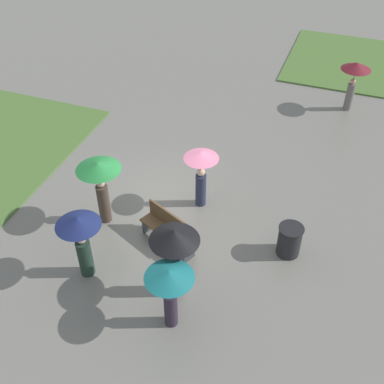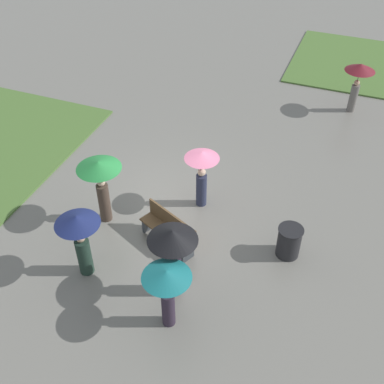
{
  "view_description": "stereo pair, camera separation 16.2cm",
  "coord_description": "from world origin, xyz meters",
  "px_view_note": "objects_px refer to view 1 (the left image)",
  "views": [
    {
      "loc": [
        4.06,
        -9.05,
        8.95
      ],
      "look_at": [
        0.91,
        -0.48,
        1.18
      ],
      "focal_mm": 45.0,
      "sensor_mm": 36.0,
      "label": 1
    },
    {
      "loc": [
        4.21,
        -8.99,
        8.95
      ],
      "look_at": [
        0.91,
        -0.48,
        1.18
      ],
      "focal_mm": 45.0,
      "sensor_mm": 36.0,
      "label": 2
    }
  ],
  "objects_px": {
    "crowd_person_teal": "(170,285)",
    "crowd_person_navy": "(80,234)",
    "crowd_person_pink": "(201,167)",
    "park_bench": "(170,230)",
    "crowd_person_black": "(175,247)",
    "trash_bin": "(289,240)",
    "crowd_person_green": "(100,178)",
    "lone_walker_far_path": "(355,74)"
  },
  "relations": [
    {
      "from": "lone_walker_far_path",
      "to": "park_bench",
      "type": "bearing_deg",
      "value": -6.28
    },
    {
      "from": "trash_bin",
      "to": "lone_walker_far_path",
      "type": "relative_size",
      "value": 0.47
    },
    {
      "from": "crowd_person_black",
      "to": "lone_walker_far_path",
      "type": "relative_size",
      "value": 1.1
    },
    {
      "from": "trash_bin",
      "to": "lone_walker_far_path",
      "type": "distance_m",
      "value": 7.72
    },
    {
      "from": "trash_bin",
      "to": "crowd_person_teal",
      "type": "relative_size",
      "value": 0.5
    },
    {
      "from": "crowd_person_pink",
      "to": "crowd_person_teal",
      "type": "height_order",
      "value": "crowd_person_pink"
    },
    {
      "from": "park_bench",
      "to": "crowd_person_black",
      "type": "relative_size",
      "value": 0.86
    },
    {
      "from": "park_bench",
      "to": "trash_bin",
      "type": "bearing_deg",
      "value": 38.21
    },
    {
      "from": "crowd_person_navy",
      "to": "crowd_person_black",
      "type": "xyz_separation_m",
      "value": [
        2.19,
        0.2,
        0.18
      ]
    },
    {
      "from": "crowd_person_navy",
      "to": "crowd_person_black",
      "type": "bearing_deg",
      "value": 116.03
    },
    {
      "from": "park_bench",
      "to": "crowd_person_navy",
      "type": "bearing_deg",
      "value": -108.36
    },
    {
      "from": "trash_bin",
      "to": "lone_walker_far_path",
      "type": "bearing_deg",
      "value": 85.53
    },
    {
      "from": "park_bench",
      "to": "crowd_person_pink",
      "type": "xyz_separation_m",
      "value": [
        0.23,
        1.69,
        0.82
      ]
    },
    {
      "from": "crowd_person_pink",
      "to": "crowd_person_black",
      "type": "xyz_separation_m",
      "value": [
        0.48,
        -3.07,
        0.18
      ]
    },
    {
      "from": "crowd_person_green",
      "to": "crowd_person_black",
      "type": "height_order",
      "value": "crowd_person_black"
    },
    {
      "from": "crowd_person_teal",
      "to": "park_bench",
      "type": "bearing_deg",
      "value": 34.86
    },
    {
      "from": "crowd_person_teal",
      "to": "lone_walker_far_path",
      "type": "bearing_deg",
      "value": -1.59
    },
    {
      "from": "lone_walker_far_path",
      "to": "crowd_person_navy",
      "type": "bearing_deg",
      "value": -10.16
    },
    {
      "from": "crowd_person_pink",
      "to": "crowd_person_navy",
      "type": "distance_m",
      "value": 3.69
    },
    {
      "from": "crowd_person_navy",
      "to": "crowd_person_pink",
      "type": "bearing_deg",
      "value": 173.17
    },
    {
      "from": "park_bench",
      "to": "crowd_person_teal",
      "type": "distance_m",
      "value": 2.52
    },
    {
      "from": "trash_bin",
      "to": "crowd_person_black",
      "type": "relative_size",
      "value": 0.43
    },
    {
      "from": "crowd_person_green",
      "to": "crowd_person_pink",
      "type": "xyz_separation_m",
      "value": [
        2.17,
        1.49,
        -0.14
      ]
    },
    {
      "from": "crowd_person_navy",
      "to": "crowd_person_teal",
      "type": "height_order",
      "value": "crowd_person_navy"
    },
    {
      "from": "crowd_person_teal",
      "to": "crowd_person_black",
      "type": "relative_size",
      "value": 0.86
    },
    {
      "from": "park_bench",
      "to": "crowd_person_teal",
      "type": "height_order",
      "value": "crowd_person_teal"
    },
    {
      "from": "trash_bin",
      "to": "lone_walker_far_path",
      "type": "xyz_separation_m",
      "value": [
        0.6,
        7.64,
        0.96
      ]
    },
    {
      "from": "crowd_person_green",
      "to": "crowd_person_teal",
      "type": "distance_m",
      "value": 3.74
    },
    {
      "from": "crowd_person_pink",
      "to": "crowd_person_navy",
      "type": "relative_size",
      "value": 0.99
    },
    {
      "from": "park_bench",
      "to": "lone_walker_far_path",
      "type": "xyz_separation_m",
      "value": [
        3.48,
        8.34,
        0.92
      ]
    },
    {
      "from": "lone_walker_far_path",
      "to": "crowd_person_green",
      "type": "bearing_deg",
      "value": -17.27
    },
    {
      "from": "crowd_person_pink",
      "to": "crowd_person_teal",
      "type": "distance_m",
      "value": 3.95
    },
    {
      "from": "crowd_person_navy",
      "to": "lone_walker_far_path",
      "type": "distance_m",
      "value": 11.09
    },
    {
      "from": "crowd_person_teal",
      "to": "crowd_person_navy",
      "type": "bearing_deg",
      "value": 87.64
    },
    {
      "from": "park_bench",
      "to": "crowd_person_navy",
      "type": "relative_size",
      "value": 0.94
    },
    {
      "from": "park_bench",
      "to": "crowd_person_black",
      "type": "distance_m",
      "value": 1.85
    },
    {
      "from": "trash_bin",
      "to": "crowd_person_black",
      "type": "xyz_separation_m",
      "value": [
        -2.17,
        -2.08,
        1.04
      ]
    },
    {
      "from": "crowd_person_pink",
      "to": "crowd_person_teal",
      "type": "relative_size",
      "value": 1.05
    },
    {
      "from": "crowd_person_navy",
      "to": "lone_walker_far_path",
      "type": "height_order",
      "value": "crowd_person_navy"
    },
    {
      "from": "crowd_person_navy",
      "to": "park_bench",
      "type": "bearing_deg",
      "value": 157.78
    },
    {
      "from": "park_bench",
      "to": "crowd_person_green",
      "type": "xyz_separation_m",
      "value": [
        -1.93,
        0.2,
        0.95
      ]
    },
    {
      "from": "park_bench",
      "to": "crowd_person_black",
      "type": "bearing_deg",
      "value": -38.15
    }
  ]
}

